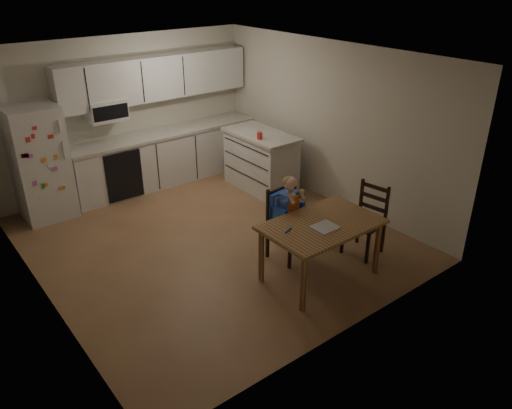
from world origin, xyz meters
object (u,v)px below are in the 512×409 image
object	(u,v)px
dining_table	(321,231)
chair_booster	(287,209)
refrigerator	(40,163)
red_cup	(260,136)
chair_side	(369,214)
kitchen_island	(261,161)

from	to	relation	value
dining_table	chair_booster	xyz separation A→B (m)	(-0.01, 0.62, 0.05)
refrigerator	red_cup	size ratio (longest dim) A/B	15.05
refrigerator	dining_table	bearing A→B (deg)	-60.96
dining_table	chair_side	bearing A→B (deg)	3.96
kitchen_island	refrigerator	bearing A→B (deg)	159.24
refrigerator	kitchen_island	world-z (taller)	refrigerator
chair_side	red_cup	bearing A→B (deg)	171.76
chair_booster	red_cup	bearing A→B (deg)	54.81
red_cup	chair_booster	xyz separation A→B (m)	(-0.91, -1.70, -0.35)
red_cup	dining_table	bearing A→B (deg)	-111.29
refrigerator	red_cup	distance (m)	3.32
chair_booster	chair_side	size ratio (longest dim) A/B	1.20
red_cup	dining_table	world-z (taller)	red_cup
kitchen_island	chair_booster	bearing A→B (deg)	-120.11
kitchen_island	chair_side	bearing A→B (deg)	-93.82
kitchen_island	chair_booster	distance (m)	2.23
refrigerator	chair_booster	bearing A→B (deg)	-56.46
red_cup	chair_booster	distance (m)	1.96
kitchen_island	red_cup	bearing A→B (deg)	-132.86
chair_side	refrigerator	bearing A→B (deg)	-149.86
red_cup	chair_booster	size ratio (longest dim) A/B	0.10
refrigerator	dining_table	xyz separation A→B (m)	(2.08, -3.75, -0.21)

